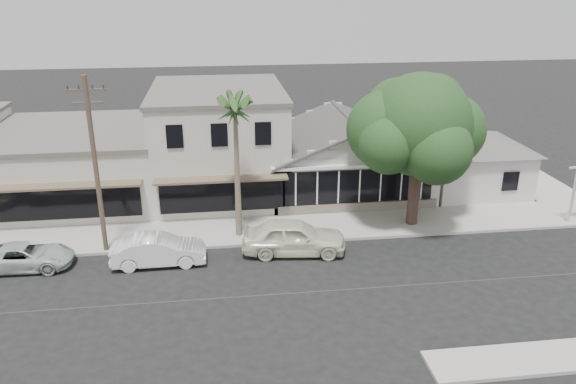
{
  "coord_description": "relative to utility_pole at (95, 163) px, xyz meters",
  "views": [
    {
      "loc": [
        -3.14,
        -21.47,
        13.11
      ],
      "look_at": [
        0.47,
        6.0,
        2.53
      ],
      "focal_mm": 35.0,
      "sensor_mm": 36.0,
      "label": 1
    }
  ],
  "objects": [
    {
      "name": "row_building_near",
      "position": [
        6.0,
        8.3,
        -1.54
      ],
      "size": [
        8.0,
        10.0,
        6.5
      ],
      "primitive_type": "cube",
      "color": "beige",
      "rests_on": "ground"
    },
    {
      "name": "utility_pole",
      "position": [
        0.0,
        0.0,
        0.0
      ],
      "size": [
        1.8,
        0.24,
        9.0
      ],
      "color": "brown",
      "rests_on": "ground"
    },
    {
      "name": "shade_tree",
      "position": [
        16.5,
        1.46,
        0.88
      ],
      "size": [
        7.76,
        7.01,
        8.61
      ],
      "rotation": [
        0.0,
        0.0,
        -0.08
      ],
      "color": "#45352A",
      "rests_on": "ground"
    },
    {
      "name": "side_cottage",
      "position": [
        22.2,
        6.3,
        -3.29
      ],
      "size": [
        6.0,
        6.0,
        3.0
      ],
      "primitive_type": "cube",
      "color": "beige",
      "rests_on": "ground"
    },
    {
      "name": "car_2",
      "position": [
        -3.53,
        -1.19,
        -4.17
      ],
      "size": [
        4.52,
        2.17,
        1.24
      ],
      "primitive_type": "imported",
      "rotation": [
        0.0,
        0.0,
        1.55
      ],
      "color": "#B0BEBA",
      "rests_on": "ground"
    },
    {
      "name": "sidewalk_north",
      "position": [
        1.0,
        1.55,
        -4.71
      ],
      "size": [
        90.0,
        3.5,
        0.15
      ],
      "primitive_type": "cube",
      "color": "#9E9991",
      "rests_on": "ground"
    },
    {
      "name": "corner_shop",
      "position": [
        14.0,
        7.27,
        -2.17
      ],
      "size": [
        10.4,
        8.6,
        5.1
      ],
      "color": "beige",
      "rests_on": "ground"
    },
    {
      "name": "palm_east",
      "position": [
        6.82,
        0.94,
        2.27
      ],
      "size": [
        2.97,
        2.97,
        8.22
      ],
      "color": "#726651",
      "rests_on": "ground"
    },
    {
      "name": "row_building_midnear",
      "position": [
        -3.0,
        8.3,
        -2.69
      ],
      "size": [
        10.0,
        10.0,
        4.2
      ],
      "primitive_type": "cube",
      "color": "beige",
      "rests_on": "ground"
    },
    {
      "name": "ground",
      "position": [
        9.0,
        -5.2,
        -4.79
      ],
      "size": [
        140.0,
        140.0,
        0.0
      ],
      "primitive_type": "plane",
      "color": "black",
      "rests_on": "ground"
    },
    {
      "name": "car_1",
      "position": [
        2.8,
        -1.62,
        -4.04
      ],
      "size": [
        4.56,
        1.65,
        1.49
      ],
      "primitive_type": "imported",
      "rotation": [
        0.0,
        0.0,
        1.59
      ],
      "color": "white",
      "rests_on": "ground"
    },
    {
      "name": "car_0",
      "position": [
        9.49,
        -1.28,
        -3.9
      ],
      "size": [
        5.44,
        2.69,
        1.78
      ],
      "primitive_type": "imported",
      "rotation": [
        0.0,
        0.0,
        1.46
      ],
      "color": "silver",
      "rests_on": "ground"
    }
  ]
}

